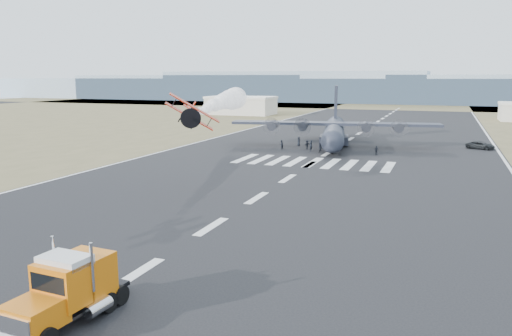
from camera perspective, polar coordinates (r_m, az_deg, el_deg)
The scene contains 21 objects.
ground at distance 37.19m, azimuth -13.38°, elevation -11.61°, with size 500.00×500.00×0.00m, color black.
scrub_far at distance 259.46m, azimuth 16.51°, elevation 6.88°, with size 500.00×80.00×0.00m, color brown.
runway_markings at distance 91.56m, azimuth 8.08°, elevation 1.62°, with size 60.00×260.00×0.01m, color silver, non-canonical shape.
ridge_seg_a at distance 359.62m, azimuth -16.08°, elevation 8.79°, with size 150.00×50.00×13.00m, color #8CA1B2.
ridge_seg_b at distance 324.98m, azimuth -6.74°, elevation 9.17°, with size 150.00×50.00×15.00m, color #8CA1B2.
ridge_seg_c at distance 300.59m, azimuth 4.47°, elevation 9.31°, with size 150.00×50.00×17.00m, color #8CA1B2.
ridge_seg_d at distance 289.11m, azimuth 17.05°, elevation 8.46°, with size 150.00×50.00×13.00m, color #8CA1B2.
hangar_left at distance 187.90m, azimuth -1.71°, elevation 7.19°, with size 24.50×14.50×6.70m.
semi_truck at distance 30.85m, azimuth -20.70°, elevation -12.81°, with size 3.37×8.89×3.95m.
aerobatic_biplane at distance 60.98m, azimuth -7.51°, elevation 6.29°, with size 5.88×6.29×4.91m.
smoke_trail at distance 92.08m, azimuth -2.86°, elevation 7.88°, with size 11.79×37.91×4.25m.
transport_aircraft at distance 103.15m, azimuth 8.93°, elevation 4.28°, with size 41.10×33.66×11.90m.
support_vehicle at distance 106.06m, azimuth 24.28°, elevation 2.39°, with size 2.43×5.27×1.47m, color black.
crew_a at distance 96.44m, azimuth 6.34°, elevation 2.62°, with size 0.64×0.52×1.74m, color black.
crew_b at distance 92.94m, azimuth 7.33°, elevation 2.31°, with size 0.85×0.53×1.76m, color black.
crew_c at distance 93.78m, azimuth 9.46°, elevation 2.30°, with size 1.07×0.50×1.66m, color black.
crew_d at distance 91.90m, azimuth 13.60°, elevation 1.97°, with size 0.95×0.49×1.62m, color black.
crew_e at distance 101.56m, azimuth 4.89°, elevation 3.05°, with size 0.88×0.54×1.80m, color black.
crew_f at distance 96.88m, azimuth 5.89°, elevation 2.66°, with size 1.62×0.52×1.75m, color black.
crew_g at distance 93.76m, azimuth 6.23°, elevation 2.41°, with size 0.65×0.53×1.77m, color black.
crew_h at distance 96.60m, azimuth 2.91°, elevation 2.69°, with size 0.86×0.53×1.76m, color black.
Camera 1 is at (19.78, -28.34, 13.72)m, focal length 35.00 mm.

